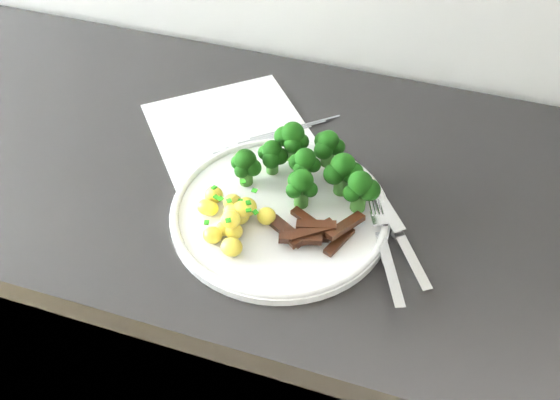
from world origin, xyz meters
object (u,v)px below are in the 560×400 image
counter (348,363)px  recipe_paper (241,149)px  fork (386,251)px  plate (280,211)px  potatoes (232,216)px  beef_strips (314,232)px  knife (403,243)px  broccoli (309,163)px

counter → recipe_paper: size_ratio=5.91×
recipe_paper → fork: (0.24, -0.14, 0.02)m
plate → potatoes: size_ratio=2.78×
potatoes → beef_strips: potatoes is taller
counter → beef_strips: bearing=-118.6°
plate → knife: bearing=-1.7°
broccoli → potatoes: broccoli is taller
recipe_paper → broccoli: size_ratio=1.89×
broccoli → beef_strips: bearing=-69.4°
plate → beef_strips: beef_strips is taller
broccoli → fork: (0.13, -0.09, -0.03)m
fork → knife: 0.03m
broccoli → potatoes: (-0.07, -0.10, -0.02)m
recipe_paper → knife: knife is taller
counter → beef_strips: size_ratio=19.19×
recipe_paper → beef_strips: (0.15, -0.14, 0.02)m
broccoli → knife: 0.16m
beef_strips → fork: bearing=-0.5°
potatoes → knife: (0.22, 0.04, -0.02)m
recipe_paper → knife: (0.26, -0.11, 0.01)m
plate → fork: bearing=-12.4°
potatoes → counter: bearing=34.5°
plate → counter: bearing=32.1°
broccoli → beef_strips: broccoli is taller
counter → plate: size_ratio=7.87×
broccoli → knife: broccoli is taller
plate → potatoes: (-0.05, -0.04, 0.02)m
plate → knife: knife is taller
plate → knife: size_ratio=1.68×
potatoes → plate: bearing=39.3°
knife → fork: bearing=-122.5°
potatoes → knife: potatoes is taller
broccoli → fork: size_ratio=1.14×
recipe_paper → potatoes: size_ratio=3.70×
broccoli → beef_strips: (0.03, -0.09, -0.03)m
counter → recipe_paper: (-0.21, 0.04, 0.43)m
counter → knife: knife is taller
counter → plate: bearing=-147.9°
plate → fork: size_ratio=1.61×
beef_strips → knife: (0.11, 0.03, -0.01)m
counter → fork: bearing=-69.9°
fork → counter: bearing=110.1°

